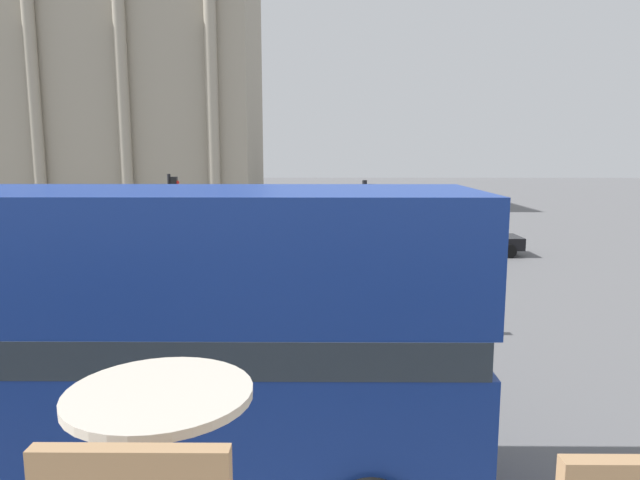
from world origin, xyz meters
The scene contains 10 objects.
double_decker_bus centered at (-2.04, 5.07, 2.30)m, with size 10.03×2.69×4.14m.
cafe_dining_table centered at (0.51, -0.35, 3.66)m, with size 0.60×0.60×0.73m.
plaza_building_left centered at (-17.26, 47.25, 12.17)m, with size 25.49×12.41×24.34m.
traffic_light_near centered at (2.10, 11.96, 2.56)m, with size 0.42×0.24×3.92m.
traffic_light_mid centered at (-4.34, 17.95, 2.51)m, with size 0.42×0.24×3.84m.
car_black centered at (7.69, 23.37, 0.70)m, with size 4.20×1.93×1.35m.
pedestrian_white centered at (-3.99, 18.16, 0.96)m, with size 0.32×0.32×1.67m.
pedestrian_blue centered at (-8.50, 23.25, 1.06)m, with size 0.32×0.32×1.83m.
pedestrian_red centered at (-6.24, 21.05, 1.03)m, with size 0.32×0.32×1.78m.
pedestrian_olive centered at (-0.27, 13.42, 0.99)m, with size 0.32×0.32×1.73m.
Camera 1 is at (1.04, -2.08, 4.61)m, focal length 32.00 mm.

